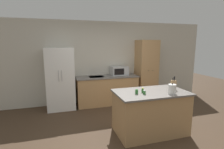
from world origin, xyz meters
TOP-DOWN VIEW (x-y plane):
  - ground_plane at (0.00, 0.00)m, footprint 14.00×14.00m
  - wall_back at (0.00, 2.33)m, footprint 7.20×0.06m
  - refrigerator at (-1.39, 1.98)m, footprint 0.78×0.66m
  - back_counter at (0.02, 2.00)m, footprint 1.94×0.65m
  - pantry_cabinet at (1.39, 2.02)m, footprint 0.64×0.59m
  - kitchen_island at (0.42, -0.05)m, footprint 1.52×0.89m
  - microwave at (0.45, 2.08)m, footprint 0.53×0.40m
  - knife_block at (0.97, -0.04)m, footprint 0.10×0.08m
  - spice_bottle_tall_dark at (0.19, -0.20)m, footprint 0.05×0.05m
  - spice_bottle_short_red at (0.05, -0.13)m, footprint 0.06×0.06m
  - spice_bottle_amber_oil at (0.21, -0.08)m, footprint 0.05×0.05m
  - kettle at (0.74, -0.31)m, footprint 0.16×0.16m

SIDE VIEW (x-z plane):
  - ground_plane at x=0.00m, z-range 0.00..0.00m
  - back_counter at x=0.02m, z-range 0.00..0.90m
  - kitchen_island at x=0.42m, z-range 0.00..0.92m
  - refrigerator at x=-1.39m, z-range 0.00..1.79m
  - spice_bottle_tall_dark at x=0.19m, z-range 0.91..1.00m
  - spice_bottle_short_red at x=0.05m, z-range 0.91..1.01m
  - spice_bottle_amber_oil at x=0.21m, z-range 0.91..1.01m
  - pantry_cabinet at x=1.39m, z-range 0.00..2.02m
  - kettle at x=0.74m, z-range 0.90..1.12m
  - knife_block at x=0.97m, z-range 0.87..1.17m
  - microwave at x=0.45m, z-range 0.90..1.18m
  - wall_back at x=0.00m, z-range 0.00..2.60m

